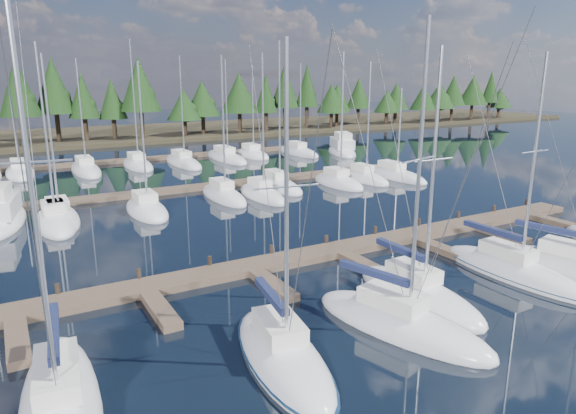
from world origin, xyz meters
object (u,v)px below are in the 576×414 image
front_sailboat_0 (61,409)px  front_sailboat_2 (399,323)px  motor_yacht_left (0,217)px  main_dock (341,253)px  front_sailboat_3 (418,294)px  motor_yacht_right (342,149)px  front_sailboat_4 (512,271)px  front_sailboat_1 (283,355)px

front_sailboat_0 → front_sailboat_2: front_sailboat_0 is taller
front_sailboat_2 → motor_yacht_left: (-15.04, 27.35, 0.25)m
main_dock → front_sailboat_0: (-16.98, -8.09, 0.09)m
front_sailboat_3 → front_sailboat_0: bearing=-176.6°
front_sailboat_0 → front_sailboat_3: (16.61, 0.98, -0.01)m
front_sailboat_3 → motor_yacht_right: size_ratio=1.24×
main_dock → front_sailboat_2: bearing=-109.7°
front_sailboat_4 → motor_yacht_right: size_ratio=1.23×
front_sailboat_4 → motor_yacht_left: size_ratio=1.23×
front_sailboat_1 → motor_yacht_right: 55.55m
front_sailboat_1 → motor_yacht_right: size_ratio=1.24×
front_sailboat_3 → front_sailboat_2: bearing=-146.5°
front_sailboat_4 → front_sailboat_1: bearing=-174.8°
front_sailboat_1 → main_dock: bearing=44.3°
front_sailboat_0 → motor_yacht_left: front_sailboat_0 is taller
motor_yacht_left → motor_yacht_right: (43.29, 16.76, -0.00)m
main_dock → motor_yacht_left: (-18.26, 18.36, 0.34)m
front_sailboat_2 → front_sailboat_4: size_ratio=1.08×
main_dock → front_sailboat_4: 9.81m
motor_yacht_right → main_dock: bearing=-125.5°
motor_yacht_left → front_sailboat_3: bearing=-54.9°
front_sailboat_1 → motor_yacht_right: bearing=52.2°
front_sailboat_3 → front_sailboat_4: size_ratio=1.01×
front_sailboat_4 → front_sailboat_0: bearing=-178.2°
main_dock → motor_yacht_left: bearing=134.8°
front_sailboat_1 → front_sailboat_4: size_ratio=1.01×
main_dock → front_sailboat_0: size_ratio=2.83×
front_sailboat_0 → front_sailboat_4: (23.46, 0.73, -0.02)m
front_sailboat_4 → motor_yacht_left: (-24.74, 25.72, 0.26)m
main_dock → front_sailboat_4: bearing=-48.6°
front_sailboat_1 → front_sailboat_3: bearing=11.0°
front_sailboat_0 → motor_yacht_left: (-1.28, 26.45, 0.25)m
main_dock → front_sailboat_1: 12.58m
front_sailboat_0 → front_sailboat_2: (13.76, -0.90, -0.01)m
front_sailboat_4 → front_sailboat_3: bearing=177.9°
front_sailboat_2 → motor_yacht_right: size_ratio=1.33×
front_sailboat_2 → front_sailboat_3: front_sailboat_2 is taller
front_sailboat_4 → motor_yacht_left: front_sailboat_4 is taller
front_sailboat_2 → motor_yacht_right: front_sailboat_2 is taller
front_sailboat_4 → main_dock: bearing=131.4°
front_sailboat_4 → motor_yacht_right: 46.35m
motor_yacht_right → front_sailboat_2: bearing=-122.6°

